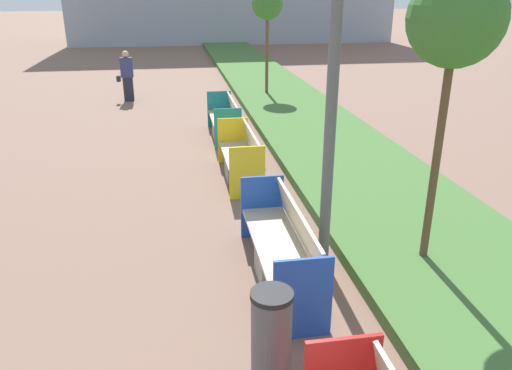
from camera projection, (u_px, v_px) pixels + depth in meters
name	position (u px, v px, depth m)	size (l,w,h in m)	color
planter_grass_strip	(332.00, 146.00, 11.24)	(2.80, 120.00, 0.18)	#426B33
bench_blue_frame	(282.00, 251.00, 6.18)	(0.65, 2.38, 0.94)	gray
bench_yellow_frame	(241.00, 160.00, 9.49)	(0.65, 2.04, 0.94)	gray
bench_teal_frame	(225.00, 122.00, 12.15)	(0.65, 2.05, 0.94)	gray
litter_bin	(271.00, 340.00, 4.43)	(0.38, 0.38, 1.00)	#4C4F51
sapling_tree_near	(456.00, 22.00, 5.43)	(1.08, 1.08, 3.65)	brown
sapling_tree_far	(267.00, 5.00, 15.61)	(0.98, 0.98, 3.45)	brown
pedestrian_walking	(127.00, 76.00, 15.94)	(0.53, 0.24, 1.58)	#232633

